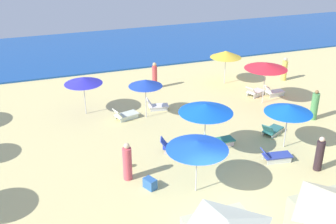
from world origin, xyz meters
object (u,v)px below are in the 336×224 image
umbrella_2 (83,80)px  beach_ball_1 (129,164)px  beachgoer_2 (284,70)px  beachgoer_4 (155,76)px  lounge_chair_7_0 (219,141)px  beachgoer_1 (127,163)px  umbrella_7 (206,108)px  lounge_chair_8_1 (274,92)px  umbrella_0 (197,145)px  lounge_chair_9_0 (275,156)px  lounge_chair_5_0 (125,115)px  lounge_chair_7_1 (173,147)px  umbrella_9 (289,109)px  umbrella_3 (226,54)px  lounge_chair_8_0 (255,92)px  beachgoer_5 (319,155)px  lounge_chair_5_1 (157,106)px  cooler_box_0 (150,183)px  lounge_chair_9_1 (272,130)px  beachgoer_3 (315,106)px  umbrella_8 (266,66)px  umbrella_5 (145,83)px

umbrella_2 → beach_ball_1: 6.65m
beachgoer_2 → beachgoer_4: 8.98m
lounge_chair_7_0 → beachgoer_1: 5.08m
umbrella_7 → beachgoer_1: size_ratio=1.53×
lounge_chair_8_1 → umbrella_0: bearing=130.5°
lounge_chair_9_0 → lounge_chair_5_0: bearing=47.6°
umbrella_0 → lounge_chair_7_1: 3.73m
umbrella_0 → beachgoer_4: (1.99, 11.45, -1.28)m
beachgoer_4 → umbrella_9: bearing=-161.3°
umbrella_3 → beachgoer_1: bearing=-135.4°
lounge_chair_7_1 → lounge_chair_8_0: size_ratio=0.99×
umbrella_0 → beachgoer_5: 5.83m
lounge_chair_7_0 → umbrella_3: bearing=-30.2°
lounge_chair_8_1 → beachgoer_4: 7.64m
lounge_chair_9_0 → beachgoer_1: 6.76m
lounge_chair_5_1 → lounge_chair_7_0: lounge_chair_5_1 is taller
umbrella_2 → umbrella_9: (8.39, -7.10, 0.02)m
lounge_chair_5_0 → cooler_box_0: size_ratio=2.81×
lounge_chair_5_1 → beachgoer_5: size_ratio=0.82×
beachgoer_1 → lounge_chair_8_0: bearing=-103.4°
lounge_chair_7_1 → lounge_chair_9_0: lounge_chair_7_1 is taller
lounge_chair_5_1 → beachgoer_4: (0.96, 3.30, 0.59)m
lounge_chair_9_1 → lounge_chair_5_0: bearing=29.3°
beachgoer_4 → umbrella_7: bearing=175.5°
beachgoer_2 → umbrella_0: bearing=153.5°
umbrella_7 → beachgoer_4: size_ratio=1.50×
beachgoer_3 → beach_ball_1: size_ratio=6.78×
lounge_chair_7_0 → umbrella_8: bearing=-52.8°
beach_ball_1 → umbrella_0: bearing=-51.9°
lounge_chair_9_1 → cooler_box_0: size_ratio=2.72×
lounge_chair_7_1 → beachgoer_1: bearing=140.6°
umbrella_2 → lounge_chair_8_0: size_ratio=1.56×
lounge_chair_7_1 → beachgoer_5: size_ratio=0.86×
umbrella_7 → beachgoer_2: bearing=38.6°
lounge_chair_5_1 → umbrella_9: 7.89m
umbrella_8 → umbrella_9: bearing=-110.6°
lounge_chair_8_1 → lounge_chair_9_0: 8.00m
lounge_chair_7_0 → cooler_box_0: lounge_chair_7_0 is taller
cooler_box_0 → beach_ball_1: cooler_box_0 is taller
lounge_chair_8_0 → beachgoer_5: bearing=146.6°
lounge_chair_5_0 → beachgoer_5: (6.68, -7.88, 0.50)m
umbrella_0 → beachgoer_1: bearing=143.4°
umbrella_0 → lounge_chair_8_1: (8.59, 7.64, -1.85)m
lounge_chair_8_0 → lounge_chair_5_0: bearing=72.2°
umbrella_8 → umbrella_5: bearing=176.5°
lounge_chair_9_0 → cooler_box_0: bearing=99.7°
umbrella_5 → umbrella_8: bearing=-3.5°
umbrella_2 → beach_ball_1: size_ratio=8.68×
umbrella_2 → umbrella_9: bearing=-40.2°
umbrella_7 → lounge_chair_8_0: umbrella_7 is taller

